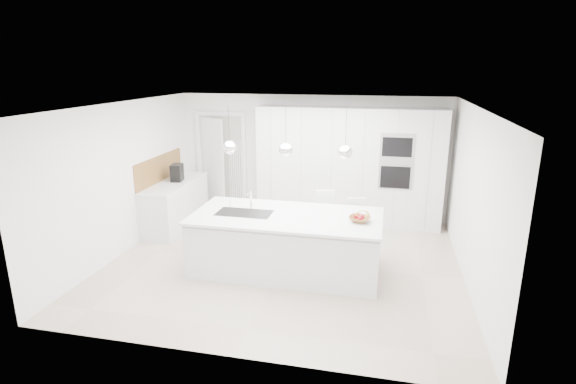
% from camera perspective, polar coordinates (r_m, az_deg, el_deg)
% --- Properties ---
extents(floor, '(5.50, 5.50, 0.00)m').
position_cam_1_polar(floor, '(7.33, -0.51, -8.93)').
color(floor, '#BFAD9C').
rests_on(floor, ground).
extents(wall_back, '(5.50, 0.00, 5.50)m').
position_cam_1_polar(wall_back, '(9.29, 2.95, 4.50)').
color(wall_back, white).
rests_on(wall_back, ground).
extents(wall_left, '(0.00, 5.00, 5.00)m').
position_cam_1_polar(wall_left, '(7.97, -20.19, 1.63)').
color(wall_left, white).
rests_on(wall_left, ground).
extents(ceiling, '(5.50, 5.50, 0.00)m').
position_cam_1_polar(ceiling, '(6.68, -0.57, 10.93)').
color(ceiling, white).
rests_on(ceiling, wall_back).
extents(tall_cabinets, '(3.60, 0.60, 2.30)m').
position_cam_1_polar(tall_cabinets, '(8.92, 7.69, 3.25)').
color(tall_cabinets, silver).
rests_on(tall_cabinets, floor).
extents(oven_stack, '(0.62, 0.04, 1.05)m').
position_cam_1_polar(oven_stack, '(8.55, 13.58, 3.77)').
color(oven_stack, '#A5A5A8').
rests_on(oven_stack, tall_cabinets).
extents(doorway_frame, '(1.11, 0.08, 2.13)m').
position_cam_1_polar(doorway_frame, '(9.82, -8.41, 3.62)').
color(doorway_frame, white).
rests_on(doorway_frame, floor).
extents(hallway_door, '(0.76, 0.38, 2.00)m').
position_cam_1_polar(hallway_door, '(9.87, -9.87, 3.50)').
color(hallway_door, white).
rests_on(hallway_door, floor).
extents(radiator, '(0.32, 0.04, 1.40)m').
position_cam_1_polar(radiator, '(9.74, -6.63, 2.53)').
color(radiator, white).
rests_on(radiator, floor).
extents(left_base_cabinets, '(0.60, 1.80, 0.86)m').
position_cam_1_polar(left_base_cabinets, '(9.04, -14.07, -1.65)').
color(left_base_cabinets, silver).
rests_on(left_base_cabinets, floor).
extents(left_worktop, '(0.62, 1.82, 0.04)m').
position_cam_1_polar(left_worktop, '(8.92, -14.26, 1.11)').
color(left_worktop, white).
rests_on(left_worktop, left_base_cabinets).
extents(oak_backsplash, '(0.02, 1.80, 0.50)m').
position_cam_1_polar(oak_backsplash, '(8.99, -16.02, 2.87)').
color(oak_backsplash, olive).
rests_on(oak_backsplash, wall_left).
extents(island_base, '(2.80, 1.20, 0.86)m').
position_cam_1_polar(island_base, '(6.87, -0.27, -6.77)').
color(island_base, silver).
rests_on(island_base, floor).
extents(island_worktop, '(2.84, 1.40, 0.04)m').
position_cam_1_polar(island_worktop, '(6.76, -0.18, -3.09)').
color(island_worktop, white).
rests_on(island_worktop, island_base).
extents(island_sink, '(0.84, 0.44, 0.18)m').
position_cam_1_polar(island_sink, '(6.90, -5.56, -3.30)').
color(island_sink, '#3F3F42').
rests_on(island_sink, island_worktop).
extents(island_tap, '(0.02, 0.02, 0.30)m').
position_cam_1_polar(island_tap, '(6.99, -4.72, -1.02)').
color(island_tap, white).
rests_on(island_tap, island_worktop).
extents(pendant_left, '(0.20, 0.20, 0.20)m').
position_cam_1_polar(pendant_left, '(6.69, -7.44, 5.61)').
color(pendant_left, white).
rests_on(pendant_left, ceiling).
extents(pendant_mid, '(0.20, 0.20, 0.20)m').
position_cam_1_polar(pendant_mid, '(6.45, -0.29, 5.37)').
color(pendant_mid, white).
rests_on(pendant_mid, ceiling).
extents(pendant_right, '(0.20, 0.20, 0.20)m').
position_cam_1_polar(pendant_right, '(6.32, 7.27, 5.03)').
color(pendant_right, white).
rests_on(pendant_right, ceiling).
extents(fruit_bowl, '(0.37, 0.37, 0.08)m').
position_cam_1_polar(fruit_bowl, '(6.54, 9.11, -3.41)').
color(fruit_bowl, olive).
rests_on(fruit_bowl, island_worktop).
extents(espresso_machine, '(0.25, 0.34, 0.33)m').
position_cam_1_polar(espresso_machine, '(8.96, -13.92, 2.41)').
color(espresso_machine, black).
rests_on(espresso_machine, left_worktop).
extents(bar_stool_left, '(0.44, 0.54, 1.04)m').
position_cam_1_polar(bar_stool_left, '(7.58, 4.53, -3.87)').
color(bar_stool_left, white).
rests_on(bar_stool_left, floor).
extents(bar_stool_right, '(0.41, 0.50, 0.97)m').
position_cam_1_polar(bar_stool_right, '(7.46, 8.48, -4.63)').
color(bar_stool_right, white).
rests_on(bar_stool_right, floor).
extents(apple_a, '(0.07, 0.07, 0.07)m').
position_cam_1_polar(apple_a, '(6.48, 9.13, -3.35)').
color(apple_a, '#AB1021').
rests_on(apple_a, fruit_bowl).
extents(apple_b, '(0.09, 0.09, 0.09)m').
position_cam_1_polar(apple_b, '(6.55, 8.72, -3.03)').
color(apple_b, '#AB1021').
rests_on(apple_b, fruit_bowl).
extents(apple_c, '(0.07, 0.07, 0.07)m').
position_cam_1_polar(apple_c, '(6.55, 9.39, -3.15)').
color(apple_c, '#AB1021').
rests_on(apple_c, fruit_bowl).
extents(banana_bunch, '(0.23, 0.17, 0.21)m').
position_cam_1_polar(banana_bunch, '(6.53, 9.41, -2.76)').
color(banana_bunch, gold).
rests_on(banana_bunch, fruit_bowl).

